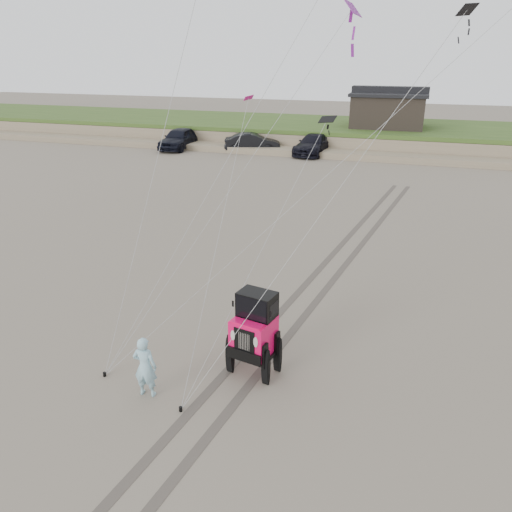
# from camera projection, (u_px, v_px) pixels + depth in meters

# --- Properties ---
(ground) EXTENTS (160.00, 160.00, 0.00)m
(ground) POSITION_uv_depth(u_px,v_px,m) (185.00, 394.00, 12.20)
(ground) COLOR #6B6054
(ground) RESTS_ON ground
(dune_ridge) EXTENTS (160.00, 14.25, 1.73)m
(dune_ridge) POSITION_uv_depth(u_px,v_px,m) (363.00, 135.00, 44.94)
(dune_ridge) COLOR #7A6B54
(dune_ridge) RESTS_ON ground
(cabin) EXTENTS (6.40, 5.40, 3.35)m
(cabin) POSITION_uv_depth(u_px,v_px,m) (388.00, 109.00, 43.02)
(cabin) COLOR black
(cabin) RESTS_ON dune_ridge
(truck_a) EXTENTS (2.20, 5.26, 1.78)m
(truck_a) POSITION_uv_depth(u_px,v_px,m) (179.00, 138.00, 42.85)
(truck_a) COLOR black
(truck_a) RESTS_ON ground
(truck_b) EXTENTS (4.88, 2.88, 1.52)m
(truck_b) POSITION_uv_depth(u_px,v_px,m) (252.00, 142.00, 41.71)
(truck_b) COLOR black
(truck_b) RESTS_ON ground
(truck_c) EXTENTS (2.94, 5.79, 1.61)m
(truck_c) POSITION_uv_depth(u_px,v_px,m) (314.00, 144.00, 40.65)
(truck_c) COLOR black
(truck_c) RESTS_ON ground
(jeep) EXTENTS (3.02, 5.13, 1.79)m
(jeep) POSITION_uv_depth(u_px,v_px,m) (254.00, 342.00, 12.73)
(jeep) COLOR #F90A55
(jeep) RESTS_ON ground
(man) EXTENTS (0.62, 0.44, 1.60)m
(man) POSITION_uv_depth(u_px,v_px,m) (145.00, 367.00, 11.90)
(man) COLOR #82BEC9
(man) RESTS_ON ground
(stake_main) EXTENTS (0.08, 0.08, 0.12)m
(stake_main) POSITION_uv_depth(u_px,v_px,m) (105.00, 374.00, 12.86)
(stake_main) COLOR black
(stake_main) RESTS_ON ground
(stake_aux) EXTENTS (0.08, 0.08, 0.12)m
(stake_aux) POSITION_uv_depth(u_px,v_px,m) (181.00, 409.00, 11.60)
(stake_aux) COLOR black
(stake_aux) RESTS_ON ground
(tire_tracks) EXTENTS (5.22, 29.74, 0.01)m
(tire_tracks) POSITION_uv_depth(u_px,v_px,m) (325.00, 275.00, 18.69)
(tire_tracks) COLOR #4C443D
(tire_tracks) RESTS_ON ground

